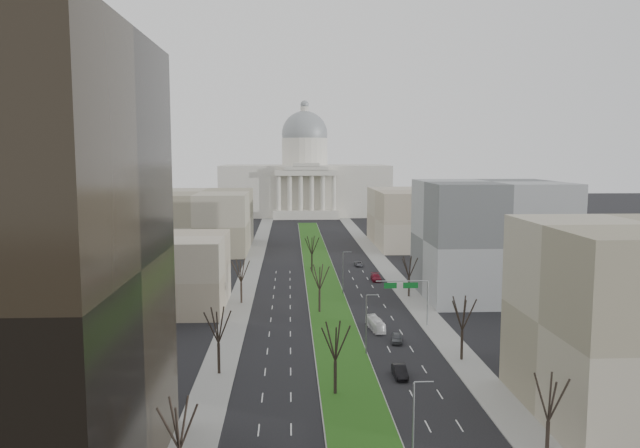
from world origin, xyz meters
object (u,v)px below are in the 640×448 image
object	(u,v)px
car_black	(400,371)
box_van	(375,324)
car_red	(376,277)
car_grey_far	(359,264)
car_grey_near	(397,338)

from	to	relation	value
car_black	box_van	size ratio (longest dim) A/B	0.65
car_red	car_grey_far	world-z (taller)	car_red
car_grey_near	car_red	xyz separation A→B (m)	(3.35, 47.92, 0.06)
car_grey_near	car_red	world-z (taller)	car_red
car_black	car_grey_far	size ratio (longest dim) A/B	1.06
car_grey_near	car_black	distance (m)	15.36
box_van	car_grey_far	bearing A→B (deg)	79.66
car_grey_far	car_grey_near	bearing A→B (deg)	-90.99
car_grey_near	box_van	size ratio (longest dim) A/B	0.58
car_grey_near	car_grey_far	world-z (taller)	car_grey_near
car_red	car_grey_far	distance (m)	19.20
car_grey_near	box_van	world-z (taller)	box_van
car_red	box_van	xyz separation A→B (m)	(-5.78, -40.66, 0.24)
car_black	car_grey_far	world-z (taller)	car_black
car_grey_near	box_van	bearing A→B (deg)	118.29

